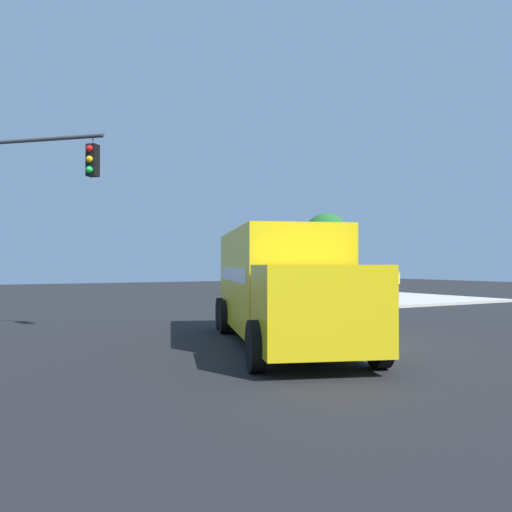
# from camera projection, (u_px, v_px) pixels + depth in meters

# --- Properties ---
(ground_plane) EXTENTS (100.00, 100.00, 0.00)m
(ground_plane) POSITION_uv_depth(u_px,v_px,m) (329.00, 343.00, 13.85)
(ground_plane) COLOR black
(sidewalk_corner_near) EXTENTS (11.25, 11.25, 0.14)m
(sidewalk_corner_near) POSITION_uv_depth(u_px,v_px,m) (370.00, 298.00, 31.48)
(sidewalk_corner_near) COLOR beige
(sidewalk_corner_near) RESTS_ON ground
(delivery_truck) EXTENTS (5.30, 8.73, 2.98)m
(delivery_truck) POSITION_uv_depth(u_px,v_px,m) (281.00, 284.00, 13.76)
(delivery_truck) COLOR yellow
(delivery_truck) RESTS_ON ground
(traffic_light_primary) EXTENTS (3.60, 3.45, 6.12)m
(traffic_light_primary) POSITION_uv_depth(u_px,v_px,m) (9.00, 200.00, 16.26)
(traffic_light_primary) COLOR #38383D
(traffic_light_primary) RESTS_ON ground
(pedestrian_near_corner) EXTENTS (0.48, 0.35, 1.73)m
(pedestrian_near_corner) POSITION_uv_depth(u_px,v_px,m) (397.00, 282.00, 29.17)
(pedestrian_near_corner) COLOR #4C4C51
(pedestrian_near_corner) RESTS_ON sidewalk_corner_near
(pedestrian_crossing) EXTENTS (0.44, 0.38, 1.56)m
(pedestrian_crossing) POSITION_uv_depth(u_px,v_px,m) (337.00, 283.00, 30.00)
(pedestrian_crossing) COLOR #4C4C51
(pedestrian_crossing) RESTS_ON sidewalk_corner_near
(picket_fence_run) EXTENTS (4.78, 0.05, 0.95)m
(picket_fence_run) POSITION_uv_depth(u_px,v_px,m) (317.00, 286.00, 36.18)
(picket_fence_run) COLOR white
(picket_fence_run) RESTS_ON sidewalk_corner_near
(shade_tree_near) EXTENTS (3.13, 3.13, 5.47)m
(shade_tree_near) POSITION_uv_depth(u_px,v_px,m) (327.00, 236.00, 36.11)
(shade_tree_near) COLOR brown
(shade_tree_near) RESTS_ON sidewalk_corner_near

